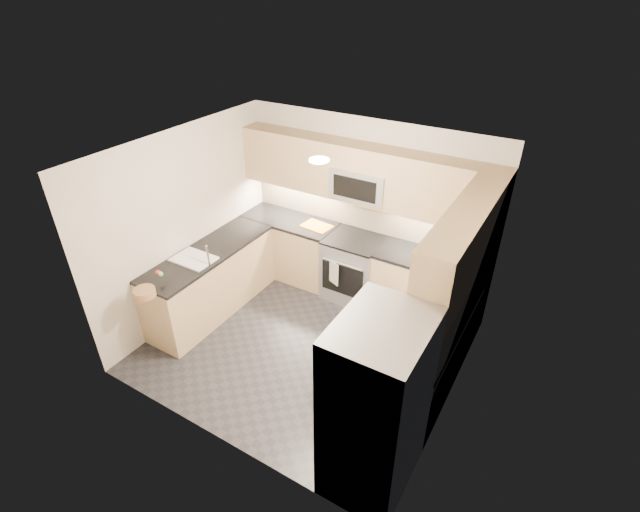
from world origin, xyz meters
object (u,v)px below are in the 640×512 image
(utensil_bowl, at_px, (471,268))
(cutting_board, at_px, (317,226))
(refrigerator, at_px, (376,407))
(fruit_basket, at_px, (144,293))
(microwave, at_px, (361,183))
(gas_range, at_px, (353,268))

(utensil_bowl, bearing_deg, cutting_board, 177.16)
(refrigerator, xyz_separation_m, fruit_basket, (-2.87, 0.05, 0.08))
(cutting_board, distance_m, fruit_basket, 2.53)
(refrigerator, xyz_separation_m, cutting_board, (-2.07, 2.46, 0.05))
(utensil_bowl, relative_size, fruit_basket, 1.31)
(utensil_bowl, bearing_deg, fruit_basket, -142.78)
(utensil_bowl, xyz_separation_m, cutting_board, (-2.22, 0.11, -0.08))
(microwave, distance_m, refrigerator, 3.04)
(cutting_board, bearing_deg, fruit_basket, -108.37)
(refrigerator, xyz_separation_m, utensil_bowl, (0.14, 2.35, 0.13))
(refrigerator, height_order, utensil_bowl, refrigerator)
(gas_range, bearing_deg, microwave, 90.00)
(gas_range, xyz_separation_m, cutting_board, (-0.62, 0.03, 0.49))
(cutting_board, bearing_deg, utensil_bowl, -2.84)
(microwave, relative_size, fruit_basket, 3.12)
(microwave, distance_m, utensil_bowl, 1.74)
(microwave, distance_m, cutting_board, 0.98)
(microwave, height_order, cutting_board, microwave)
(microwave, height_order, fruit_basket, microwave)
(refrigerator, bearing_deg, fruit_basket, 178.92)
(utensil_bowl, bearing_deg, microwave, 172.72)
(utensil_bowl, distance_m, cutting_board, 2.22)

